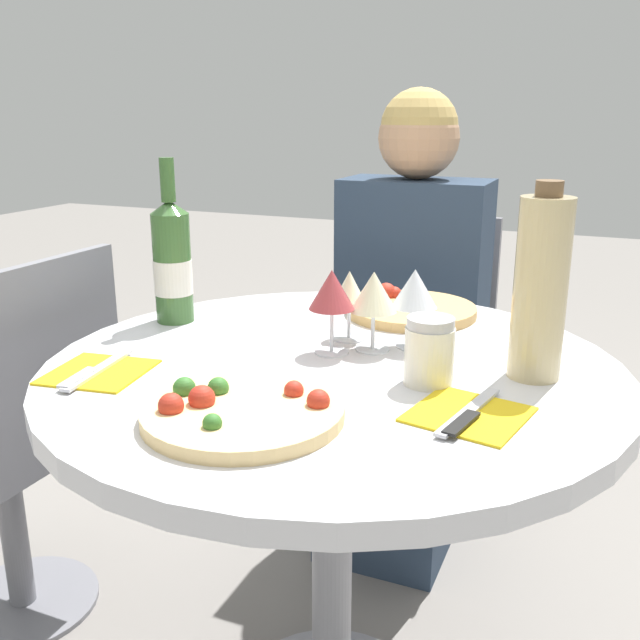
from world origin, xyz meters
name	(u,v)px	position (x,y,z in m)	size (l,w,h in m)	color
dining_table	(333,423)	(0.00, 0.00, 0.62)	(0.98, 0.98, 0.73)	gray
chair_behind_diner	(416,372)	(-0.07, 0.80, 0.42)	(0.39, 0.39, 0.86)	slate
seated_diner	(404,344)	(-0.07, 0.67, 0.55)	(0.38, 0.42, 1.20)	#28384C
chair_empty_side	(24,449)	(-0.74, 0.00, 0.42)	(0.39, 0.39, 0.86)	slate
pizza_large	(240,410)	(-0.03, -0.26, 0.74)	(0.28, 0.28, 0.05)	#E5C17F
pizza_small_far	(409,309)	(0.03, 0.33, 0.74)	(0.27, 0.27, 0.05)	tan
wine_bottle	(172,262)	(-0.39, 0.10, 0.85)	(0.08, 0.08, 0.32)	#38602D
tall_carafe	(540,288)	(0.32, 0.06, 0.88)	(0.08, 0.08, 0.31)	tan
sugar_shaker	(429,351)	(0.17, -0.03, 0.78)	(0.08, 0.08, 0.11)	silver
wine_glass_back_left	(349,290)	(-0.02, 0.13, 0.83)	(0.07, 0.07, 0.13)	silver
wine_glass_center	(374,293)	(0.04, 0.09, 0.84)	(0.08, 0.08, 0.14)	silver
wine_glass_front_left	(332,291)	(-0.02, 0.04, 0.84)	(0.08, 0.08, 0.15)	silver
wine_glass_back_right	(415,290)	(0.10, 0.13, 0.84)	(0.08, 0.08, 0.14)	silver
place_setting_left	(97,372)	(-0.33, -0.20, 0.73)	(0.17, 0.19, 0.01)	gold
place_setting_right	(468,414)	(0.26, -0.13, 0.73)	(0.18, 0.19, 0.01)	gold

